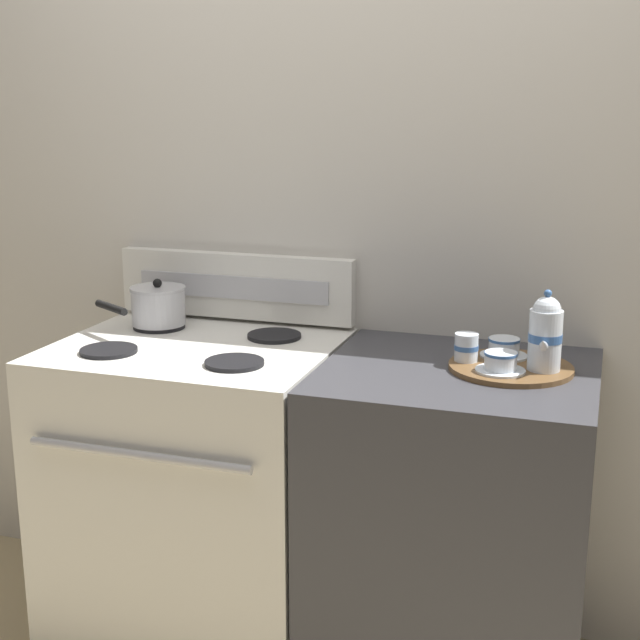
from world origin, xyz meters
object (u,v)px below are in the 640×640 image
Objects in this scene: saucepan at (157,305)px; creamer_jug at (466,347)px; stove at (199,493)px; teacup_right at (504,348)px; teacup_left at (501,362)px; teapot at (545,333)px; serving_tray at (511,367)px.

creamer_jug is (0.97, -0.11, -0.02)m from saucepan.
teacup_right reaches higher than stove.
teacup_left is at bearing -35.26° from creamer_jug.
teacup_left is at bearing -2.03° from stove.
stove is 0.94m from creamer_jug.
teapot reaches higher than teacup_left.
teacup_left is at bearing -9.32° from saucepan.
teacup_right is at bearing -1.87° from saucepan.
teapot is 0.16m from teacup_right.
teacup_left is 0.12m from creamer_jug.
teacup_right is at bearing 38.03° from creamer_jug.
creamer_jug is at bearing -141.97° from teacup_right.
teapot reaches higher than creamer_jug.
creamer_jug reaches higher than teacup_left.
stove is 2.91× the size of serving_tray.
teacup_right is 0.12m from creamer_jug.
stove is at bearing -177.13° from creamer_jug.
serving_tray is 4.36× the size of creamer_jug.
stove is 0.59m from saucepan.
teacup_left reaches higher than stove.
saucepan is 0.84× the size of serving_tray.
teacup_left is 0.14m from teacup_right.
saucepan is 1.07m from teacup_right.
creamer_jug is (-0.20, 0.02, -0.06)m from teapot.
teapot is at bearing -12.38° from serving_tray.
stove is at bearing -36.84° from saucepan.
teacup_right is at bearing 110.76° from serving_tray.
serving_tray is 2.53× the size of teacup_right.
saucepan is at bearing 143.16° from stove.
teacup_right is (-0.01, 0.14, 0.00)m from teacup_left.
teapot reaches higher than stove.
creamer_jug reaches higher than stove.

